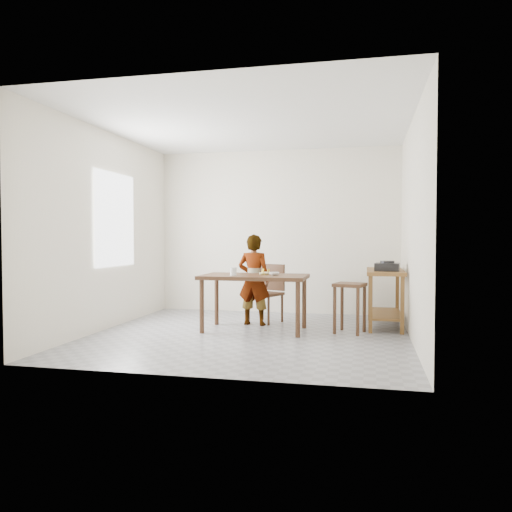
% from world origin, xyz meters
% --- Properties ---
extents(floor, '(4.00, 4.00, 0.04)m').
position_xyz_m(floor, '(0.00, 0.00, -0.02)').
color(floor, gray).
rests_on(floor, ground).
extents(ceiling, '(4.00, 4.00, 0.04)m').
position_xyz_m(ceiling, '(0.00, 0.00, 2.72)').
color(ceiling, white).
rests_on(ceiling, wall_back).
extents(wall_back, '(4.00, 0.04, 2.70)m').
position_xyz_m(wall_back, '(0.00, 2.02, 1.35)').
color(wall_back, white).
rests_on(wall_back, ground).
extents(wall_front, '(4.00, 0.04, 2.70)m').
position_xyz_m(wall_front, '(0.00, -2.02, 1.35)').
color(wall_front, white).
rests_on(wall_front, ground).
extents(wall_left, '(0.04, 4.00, 2.70)m').
position_xyz_m(wall_left, '(-2.02, 0.00, 1.35)').
color(wall_left, white).
rests_on(wall_left, ground).
extents(wall_right, '(0.04, 4.00, 2.70)m').
position_xyz_m(wall_right, '(2.02, 0.00, 1.35)').
color(wall_right, white).
rests_on(wall_right, ground).
extents(window_pane, '(0.02, 1.10, 1.30)m').
position_xyz_m(window_pane, '(-1.97, 0.20, 1.50)').
color(window_pane, white).
rests_on(window_pane, wall_left).
extents(dining_table, '(1.40, 0.80, 0.75)m').
position_xyz_m(dining_table, '(0.00, 0.30, 0.38)').
color(dining_table, '#412817').
rests_on(dining_table, floor).
extents(prep_counter, '(0.50, 1.20, 0.80)m').
position_xyz_m(prep_counter, '(1.72, 1.00, 0.40)').
color(prep_counter, brown).
rests_on(prep_counter, floor).
extents(child, '(0.50, 0.36, 1.30)m').
position_xyz_m(child, '(-0.10, 0.73, 0.65)').
color(child, white).
rests_on(child, floor).
extents(dining_chair, '(0.54, 0.54, 0.85)m').
position_xyz_m(dining_chair, '(0.02, 0.97, 0.43)').
color(dining_chair, '#412817').
rests_on(dining_chair, floor).
extents(stool, '(0.46, 0.46, 0.66)m').
position_xyz_m(stool, '(1.25, 0.41, 0.33)').
color(stool, '#412817').
rests_on(stool, floor).
extents(glass_tumbler, '(0.10, 0.10, 0.11)m').
position_xyz_m(glass_tumbler, '(-0.25, 0.14, 0.80)').
color(glass_tumbler, white).
rests_on(glass_tumbler, dining_table).
extents(small_bowl, '(0.16, 0.16, 0.04)m').
position_xyz_m(small_bowl, '(0.27, 0.28, 0.77)').
color(small_bowl, silver).
rests_on(small_bowl, dining_table).
extents(banana, '(0.19, 0.17, 0.06)m').
position_xyz_m(banana, '(0.13, 0.35, 0.78)').
color(banana, '#EDCD56').
rests_on(banana, dining_table).
extents(serving_bowl, '(0.29, 0.29, 0.06)m').
position_xyz_m(serving_bowl, '(1.75, 1.34, 0.83)').
color(serving_bowl, silver).
rests_on(serving_bowl, prep_counter).
extents(gas_burner, '(0.35, 0.35, 0.11)m').
position_xyz_m(gas_burner, '(1.74, 0.74, 0.85)').
color(gas_burner, black).
rests_on(gas_burner, prep_counter).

